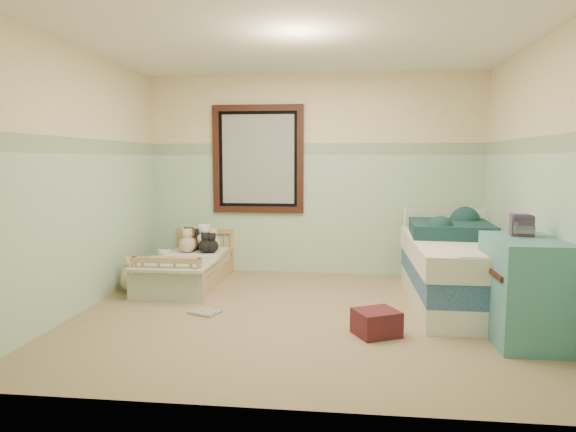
# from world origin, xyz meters

# --- Properties ---
(floor) EXTENTS (4.20, 3.60, 0.02)m
(floor) POSITION_xyz_m (0.00, 0.00, -0.01)
(floor) COLOR #7D6A4B
(floor) RESTS_ON ground
(ceiling) EXTENTS (4.20, 3.60, 0.02)m
(ceiling) POSITION_xyz_m (0.00, 0.00, 2.51)
(ceiling) COLOR white
(ceiling) RESTS_ON wall_back
(wall_back) EXTENTS (4.20, 0.04, 2.50)m
(wall_back) POSITION_xyz_m (0.00, 1.80, 1.25)
(wall_back) COLOR beige
(wall_back) RESTS_ON floor
(wall_front) EXTENTS (4.20, 0.04, 2.50)m
(wall_front) POSITION_xyz_m (0.00, -1.80, 1.25)
(wall_front) COLOR beige
(wall_front) RESTS_ON floor
(wall_left) EXTENTS (0.04, 3.60, 2.50)m
(wall_left) POSITION_xyz_m (-2.10, 0.00, 1.25)
(wall_left) COLOR beige
(wall_left) RESTS_ON floor
(wall_right) EXTENTS (0.04, 3.60, 2.50)m
(wall_right) POSITION_xyz_m (2.10, 0.00, 1.25)
(wall_right) COLOR beige
(wall_right) RESTS_ON floor
(wainscot_mint) EXTENTS (4.20, 0.01, 1.50)m
(wainscot_mint) POSITION_xyz_m (0.00, 1.79, 0.75)
(wainscot_mint) COLOR #A5D0AE
(wainscot_mint) RESTS_ON floor
(border_strip) EXTENTS (4.20, 0.01, 0.15)m
(border_strip) POSITION_xyz_m (0.00, 1.79, 1.57)
(border_strip) COLOR slate
(border_strip) RESTS_ON wall_back
(window_frame) EXTENTS (1.16, 0.06, 1.36)m
(window_frame) POSITION_xyz_m (-0.70, 1.76, 1.45)
(window_frame) COLOR black
(window_frame) RESTS_ON wall_back
(window_blinds) EXTENTS (0.92, 0.01, 1.12)m
(window_blinds) POSITION_xyz_m (-0.70, 1.77, 1.45)
(window_blinds) COLOR #B1B2AD
(window_blinds) RESTS_ON window_frame
(toddler_bed_frame) EXTENTS (0.75, 1.50, 0.19)m
(toddler_bed_frame) POSITION_xyz_m (-1.41, 1.05, 0.10)
(toddler_bed_frame) COLOR #A9794D
(toddler_bed_frame) RESTS_ON floor
(toddler_mattress) EXTENTS (0.69, 1.44, 0.12)m
(toddler_mattress) POSITION_xyz_m (-1.41, 1.05, 0.25)
(toddler_mattress) COLOR white
(toddler_mattress) RESTS_ON toddler_bed_frame
(patchwork_quilt) EXTENTS (0.82, 0.75, 0.03)m
(patchwork_quilt) POSITION_xyz_m (-1.41, 0.58, 0.33)
(patchwork_quilt) COLOR #83A0C5
(patchwork_quilt) RESTS_ON toddler_mattress
(plush_bed_brown) EXTENTS (0.20, 0.20, 0.20)m
(plush_bed_brown) POSITION_xyz_m (-1.56, 1.55, 0.41)
(plush_bed_brown) COLOR brown
(plush_bed_brown) RESTS_ON toddler_mattress
(plush_bed_white) EXTENTS (0.22, 0.22, 0.22)m
(plush_bed_white) POSITION_xyz_m (-1.36, 1.55, 0.42)
(plush_bed_white) COLOR white
(plush_bed_white) RESTS_ON toddler_mattress
(plush_bed_tan) EXTENTS (0.20, 0.20, 0.20)m
(plush_bed_tan) POSITION_xyz_m (-1.51, 1.33, 0.41)
(plush_bed_tan) COLOR beige
(plush_bed_tan) RESTS_ON toddler_mattress
(plush_bed_dark) EXTENTS (0.17, 0.17, 0.17)m
(plush_bed_dark) POSITION_xyz_m (-1.28, 1.33, 0.40)
(plush_bed_dark) COLOR black
(plush_bed_dark) RESTS_ON toddler_mattress
(plush_floor_cream) EXTENTS (0.25, 0.25, 0.25)m
(plush_floor_cream) POSITION_xyz_m (-1.77, 1.24, 0.12)
(plush_floor_cream) COLOR silver
(plush_floor_cream) RESTS_ON floor
(plush_floor_tan) EXTENTS (0.26, 0.26, 0.26)m
(plush_floor_tan) POSITION_xyz_m (-1.90, 0.61, 0.13)
(plush_floor_tan) COLOR beige
(plush_floor_tan) RESTS_ON floor
(twin_bed_frame) EXTENTS (0.94, 1.88, 0.22)m
(twin_bed_frame) POSITION_xyz_m (1.55, 0.49, 0.11)
(twin_bed_frame) COLOR white
(twin_bed_frame) RESTS_ON floor
(twin_boxspring) EXTENTS (0.94, 1.88, 0.22)m
(twin_boxspring) POSITION_xyz_m (1.55, 0.49, 0.33)
(twin_boxspring) COLOR navy
(twin_boxspring) RESTS_ON twin_bed_frame
(twin_mattress) EXTENTS (0.98, 1.92, 0.22)m
(twin_mattress) POSITION_xyz_m (1.55, 0.49, 0.55)
(twin_mattress) COLOR #F5E7CB
(twin_mattress) RESTS_ON twin_boxspring
(teal_blanket) EXTENTS (0.85, 0.90, 0.14)m
(teal_blanket) POSITION_xyz_m (1.50, 0.79, 0.73)
(teal_blanket) COLOR #1A3B42
(teal_blanket) RESTS_ON twin_mattress
(dresser) EXTENTS (0.52, 0.83, 0.83)m
(dresser) POSITION_xyz_m (1.83, -0.45, 0.41)
(dresser) COLOR teal
(dresser) RESTS_ON floor
(book_stack) EXTENTS (0.19, 0.15, 0.17)m
(book_stack) POSITION_xyz_m (1.83, -0.33, 0.91)
(book_stack) COLOR #462820
(book_stack) RESTS_ON dresser
(red_pillow) EXTENTS (0.44, 0.42, 0.21)m
(red_pillow) POSITION_xyz_m (0.67, -0.47, 0.11)
(red_pillow) COLOR maroon
(red_pillow) RESTS_ON floor
(floor_book) EXTENTS (0.32, 0.29, 0.02)m
(floor_book) POSITION_xyz_m (-0.90, -0.06, 0.01)
(floor_book) COLOR #EEB551
(floor_book) RESTS_ON floor
(extra_plush_0) EXTENTS (0.19, 0.19, 0.19)m
(extra_plush_0) POSITION_xyz_m (-1.49, 1.39, 0.41)
(extra_plush_0) COLOR brown
(extra_plush_0) RESTS_ON toddler_mattress
(extra_plush_1) EXTENTS (0.19, 0.19, 0.19)m
(extra_plush_1) POSITION_xyz_m (-1.25, 1.55, 0.41)
(extra_plush_1) COLOR beige
(extra_plush_1) RESTS_ON toddler_mattress
(extra_plush_2) EXTENTS (0.17, 0.17, 0.17)m
(extra_plush_2) POSITION_xyz_m (-1.21, 1.35, 0.40)
(extra_plush_2) COLOR black
(extra_plush_2) RESTS_ON toddler_mattress
(extra_plush_3) EXTENTS (0.19, 0.19, 0.19)m
(extra_plush_3) POSITION_xyz_m (-1.47, 1.52, 0.41)
(extra_plush_3) COLOR black
(extra_plush_3) RESTS_ON toddler_mattress
(extra_plush_4) EXTENTS (0.16, 0.16, 0.16)m
(extra_plush_4) POSITION_xyz_m (-1.55, 1.48, 0.39)
(extra_plush_4) COLOR beige
(extra_plush_4) RESTS_ON toddler_mattress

